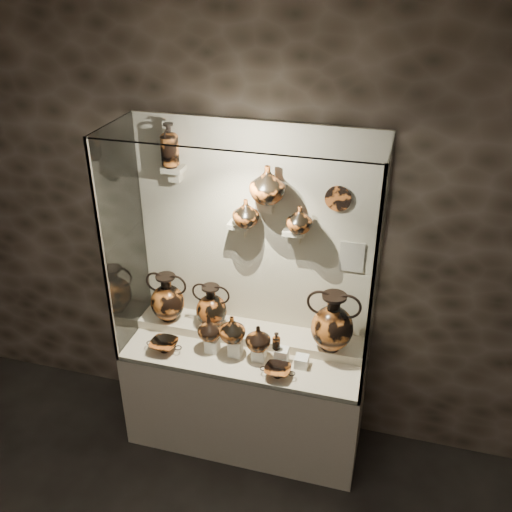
{
  "coord_description": "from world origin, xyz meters",
  "views": [
    {
      "loc": [
        0.94,
        -0.89,
        3.36
      ],
      "look_at": [
        0.08,
        2.2,
        1.6
      ],
      "focal_mm": 40.0,
      "sensor_mm": 36.0,
      "label": 1
    }
  ],
  "objects_px": {
    "kylix_left": "(164,345)",
    "jug_b": "(232,329)",
    "jug_c": "(258,338)",
    "amphora_left": "(167,297)",
    "kylix_right": "(278,371)",
    "ovoid_vase_b": "(267,184)",
    "ovoid_vase_c": "(300,219)",
    "amphora_mid": "(211,306)",
    "jug_a": "(209,329)",
    "lekythos_tall": "(169,143)",
    "ovoid_vase_a": "(246,213)",
    "lekythos_small": "(276,340)",
    "amphora_right": "(333,322)"
  },
  "relations": [
    {
      "from": "lekythos_small",
      "to": "kylix_right",
      "type": "relative_size",
      "value": 0.66
    },
    {
      "from": "amphora_mid",
      "to": "kylix_right",
      "type": "xyz_separation_m",
      "value": [
        0.58,
        -0.34,
        -0.19
      ]
    },
    {
      "from": "amphora_left",
      "to": "kylix_right",
      "type": "relative_size",
      "value": 1.65
    },
    {
      "from": "ovoid_vase_a",
      "to": "ovoid_vase_b",
      "type": "bearing_deg",
      "value": -19.57
    },
    {
      "from": "jug_a",
      "to": "lekythos_small",
      "type": "relative_size",
      "value": 1.14
    },
    {
      "from": "kylix_left",
      "to": "jug_b",
      "type": "bearing_deg",
      "value": -10.32
    },
    {
      "from": "amphora_left",
      "to": "ovoid_vase_b",
      "type": "height_order",
      "value": "ovoid_vase_b"
    },
    {
      "from": "amphora_right",
      "to": "ovoid_vase_b",
      "type": "distance_m",
      "value": 1.04
    },
    {
      "from": "ovoid_vase_a",
      "to": "lekythos_tall",
      "type": "bearing_deg",
      "value": 167.32
    },
    {
      "from": "amphora_left",
      "to": "ovoid_vase_a",
      "type": "distance_m",
      "value": 0.93
    },
    {
      "from": "amphora_right",
      "to": "ovoid_vase_a",
      "type": "height_order",
      "value": "ovoid_vase_a"
    },
    {
      "from": "amphora_right",
      "to": "ovoid_vase_c",
      "type": "bearing_deg",
      "value": 146.55
    },
    {
      "from": "jug_a",
      "to": "lekythos_small",
      "type": "bearing_deg",
      "value": -8.74
    },
    {
      "from": "kylix_right",
      "to": "amphora_mid",
      "type": "bearing_deg",
      "value": 170.54
    },
    {
      "from": "jug_b",
      "to": "ovoid_vase_c",
      "type": "height_order",
      "value": "ovoid_vase_c"
    },
    {
      "from": "jug_a",
      "to": "ovoid_vase_b",
      "type": "distance_m",
      "value": 1.1
    },
    {
      "from": "jug_c",
      "to": "ovoid_vase_c",
      "type": "relative_size",
      "value": 1.03
    },
    {
      "from": "lekythos_small",
      "to": "kylix_right",
      "type": "distance_m",
      "value": 0.2
    },
    {
      "from": "lekythos_small",
      "to": "ovoid_vase_c",
      "type": "distance_m",
      "value": 0.83
    },
    {
      "from": "amphora_left",
      "to": "jug_b",
      "type": "xyz_separation_m",
      "value": [
        0.56,
        -0.2,
        -0.03
      ]
    },
    {
      "from": "lekythos_small",
      "to": "kylix_left",
      "type": "distance_m",
      "value": 0.81
    },
    {
      "from": "jug_a",
      "to": "kylix_left",
      "type": "height_order",
      "value": "jug_a"
    },
    {
      "from": "lekythos_tall",
      "to": "ovoid_vase_b",
      "type": "relative_size",
      "value": 1.35
    },
    {
      "from": "lekythos_small",
      "to": "kylix_left",
      "type": "relative_size",
      "value": 0.6
    },
    {
      "from": "jug_a",
      "to": "kylix_left",
      "type": "xyz_separation_m",
      "value": [
        -0.31,
        -0.1,
        -0.13
      ]
    },
    {
      "from": "kylix_right",
      "to": "ovoid_vase_a",
      "type": "xyz_separation_m",
      "value": [
        -0.33,
        0.39,
        0.94
      ]
    },
    {
      "from": "amphora_mid",
      "to": "kylix_right",
      "type": "relative_size",
      "value": 1.49
    },
    {
      "from": "jug_c",
      "to": "lekythos_tall",
      "type": "height_order",
      "value": "lekythos_tall"
    },
    {
      "from": "jug_b",
      "to": "lekythos_small",
      "type": "distance_m",
      "value": 0.31
    },
    {
      "from": "jug_a",
      "to": "ovoid_vase_a",
      "type": "distance_m",
      "value": 0.86
    },
    {
      "from": "amphora_mid",
      "to": "jug_b",
      "type": "relative_size",
      "value": 1.75
    },
    {
      "from": "kylix_right",
      "to": "ovoid_vase_b",
      "type": "xyz_separation_m",
      "value": [
        -0.18,
        0.37,
        1.16
      ]
    },
    {
      "from": "amphora_left",
      "to": "amphora_right",
      "type": "height_order",
      "value": "amphora_right"
    },
    {
      "from": "ovoid_vase_b",
      "to": "jug_c",
      "type": "bearing_deg",
      "value": -83.05
    },
    {
      "from": "lekythos_tall",
      "to": "ovoid_vase_a",
      "type": "height_order",
      "value": "lekythos_tall"
    },
    {
      "from": "jug_b",
      "to": "jug_c",
      "type": "relative_size",
      "value": 1.05
    },
    {
      "from": "kylix_right",
      "to": "ovoid_vase_a",
      "type": "bearing_deg",
      "value": 150.7
    },
    {
      "from": "jug_c",
      "to": "kylix_right",
      "type": "xyz_separation_m",
      "value": [
        0.17,
        -0.14,
        -0.14
      ]
    },
    {
      "from": "amphora_left",
      "to": "ovoid_vase_c",
      "type": "distance_m",
      "value": 1.19
    },
    {
      "from": "jug_b",
      "to": "ovoid_vase_c",
      "type": "xyz_separation_m",
      "value": [
        0.39,
        0.27,
        0.75
      ]
    },
    {
      "from": "amphora_right",
      "to": "jug_c",
      "type": "height_order",
      "value": "amphora_right"
    },
    {
      "from": "kylix_right",
      "to": "ovoid_vase_c",
      "type": "distance_m",
      "value": 1.01
    },
    {
      "from": "jug_a",
      "to": "kylix_right",
      "type": "bearing_deg",
      "value": -22.22
    },
    {
      "from": "jug_b",
      "to": "ovoid_vase_a",
      "type": "distance_m",
      "value": 0.8
    },
    {
      "from": "jug_b",
      "to": "lekythos_small",
      "type": "relative_size",
      "value": 1.29
    },
    {
      "from": "amphora_left",
      "to": "jug_c",
      "type": "bearing_deg",
      "value": -7.02
    },
    {
      "from": "ovoid_vase_a",
      "to": "ovoid_vase_b",
      "type": "xyz_separation_m",
      "value": [
        0.15,
        -0.03,
        0.23
      ]
    },
    {
      "from": "jug_a",
      "to": "ovoid_vase_c",
      "type": "distance_m",
      "value": 1.0
    },
    {
      "from": "kylix_left",
      "to": "lekythos_tall",
      "type": "relative_size",
      "value": 0.77
    },
    {
      "from": "ovoid_vase_a",
      "to": "ovoid_vase_c",
      "type": "relative_size",
      "value": 1.05
    }
  ]
}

